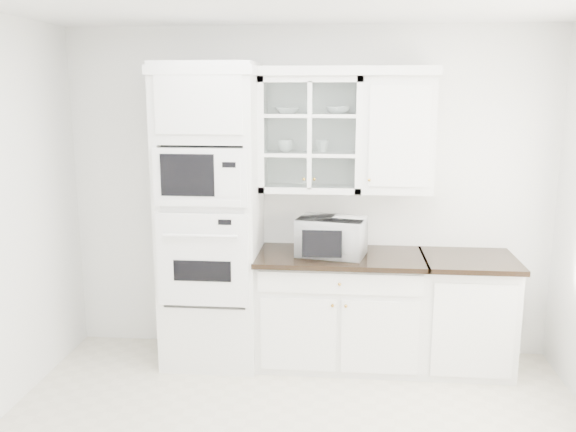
# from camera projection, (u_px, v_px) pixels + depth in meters

# --- Properties ---
(room_shell) EXTENTS (4.00, 3.50, 2.70)m
(room_shell) POSITION_uv_depth(u_px,v_px,m) (295.00, 160.00, 3.69)
(room_shell) COLOR white
(room_shell) RESTS_ON ground
(oven_column) EXTENTS (0.76, 0.68, 2.40)m
(oven_column) POSITION_uv_depth(u_px,v_px,m) (211.00, 217.00, 4.84)
(oven_column) COLOR white
(oven_column) RESTS_ON ground
(base_cabinet_run) EXTENTS (1.32, 0.67, 0.92)m
(base_cabinet_run) POSITION_uv_depth(u_px,v_px,m) (339.00, 308.00, 4.92)
(base_cabinet_run) COLOR white
(base_cabinet_run) RESTS_ON ground
(extra_base_cabinet) EXTENTS (0.72, 0.67, 0.92)m
(extra_base_cabinet) POSITION_uv_depth(u_px,v_px,m) (466.00, 312.00, 4.83)
(extra_base_cabinet) COLOR white
(extra_base_cabinet) RESTS_ON ground
(upper_cabinet_glass) EXTENTS (0.80, 0.33, 0.90)m
(upper_cabinet_glass) POSITION_uv_depth(u_px,v_px,m) (311.00, 134.00, 4.80)
(upper_cabinet_glass) COLOR white
(upper_cabinet_glass) RESTS_ON room_shell
(upper_cabinet_solid) EXTENTS (0.55, 0.33, 0.90)m
(upper_cabinet_solid) POSITION_uv_depth(u_px,v_px,m) (397.00, 135.00, 4.74)
(upper_cabinet_solid) COLOR white
(upper_cabinet_solid) RESTS_ON room_shell
(crown_molding) EXTENTS (2.14, 0.38, 0.07)m
(crown_molding) POSITION_uv_depth(u_px,v_px,m) (297.00, 71.00, 4.69)
(crown_molding) COLOR white
(crown_molding) RESTS_ON room_shell
(countertop_microwave) EXTENTS (0.59, 0.52, 0.30)m
(countertop_microwave) POSITION_uv_depth(u_px,v_px,m) (332.00, 236.00, 4.78)
(countertop_microwave) COLOR white
(countertop_microwave) RESTS_ON base_cabinet_run
(bowl_a) EXTENTS (0.23, 0.23, 0.05)m
(bowl_a) POSITION_uv_depth(u_px,v_px,m) (287.00, 110.00, 4.79)
(bowl_a) COLOR white
(bowl_a) RESTS_ON upper_cabinet_glass
(bowl_b) EXTENTS (0.22, 0.22, 0.06)m
(bowl_b) POSITION_uv_depth(u_px,v_px,m) (338.00, 110.00, 4.76)
(bowl_b) COLOR white
(bowl_b) RESTS_ON upper_cabinet_glass
(cup_a) EXTENTS (0.15, 0.15, 0.10)m
(cup_a) POSITION_uv_depth(u_px,v_px,m) (286.00, 146.00, 4.84)
(cup_a) COLOR white
(cup_a) RESTS_ON upper_cabinet_glass
(cup_b) EXTENTS (0.12, 0.12, 0.10)m
(cup_b) POSITION_uv_depth(u_px,v_px,m) (322.00, 146.00, 4.82)
(cup_b) COLOR white
(cup_b) RESTS_ON upper_cabinet_glass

